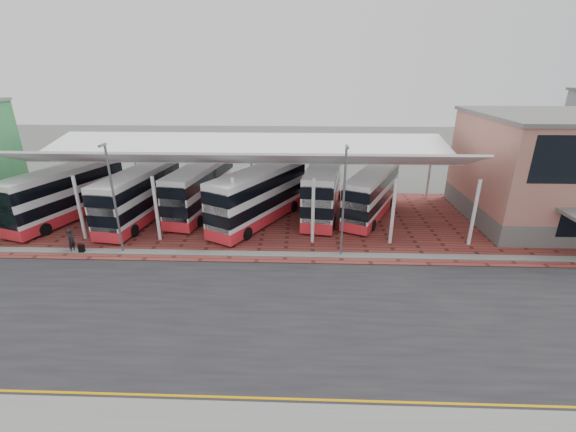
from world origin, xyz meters
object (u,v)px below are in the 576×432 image
bus_2 (201,189)px  bus_4 (323,189)px  bus_0 (66,194)px  bus_3 (259,196)px  bus_5 (372,194)px  pedestrian (71,240)px  bus_1 (140,196)px

bus_2 → bus_4: 11.24m
bus_0 → bus_3: (17.07, -0.23, 0.05)m
bus_3 → bus_0: bearing=-151.9°
bus_5 → bus_3: bearing=-144.6°
bus_3 → bus_2: bearing=-173.0°
bus_2 → pedestrian: bus_2 is taller
bus_1 → bus_2: (4.83, 2.16, -0.01)m
bus_3 → bus_4: bus_3 is taller
bus_1 → bus_4: bus_4 is taller
bus_2 → bus_4: size_ratio=0.96×
bus_1 → bus_5: size_ratio=1.09×
bus_2 → bus_3: (5.64, -2.26, 0.12)m
bus_0 → bus_5: 27.03m
bus_3 → bus_4: bearing=52.6°
bus_3 → bus_5: 10.08m
bus_1 → bus_4: bearing=16.6°
bus_0 → bus_2: bearing=28.6°
bus_3 → pedestrian: 14.68m
pedestrian → bus_3: bearing=-59.3°
bus_2 → bus_4: (11.24, 0.20, 0.10)m
bus_4 → bus_5: (4.31, -0.67, -0.24)m
bus_3 → bus_4: 6.12m
bus_0 → bus_5: bus_0 is taller
bus_2 → bus_3: 6.08m
bus_4 → bus_5: bus_4 is taller
bus_2 → pedestrian: 11.50m
bus_1 → bus_3: (10.47, -0.11, 0.11)m
bus_4 → bus_5: bearing=-0.5°
bus_0 → pedestrian: size_ratio=6.32×
bus_2 → pedestrian: bearing=-121.4°
bus_4 → bus_5: size_ratio=1.14×
bus_5 → bus_0: bearing=-151.5°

